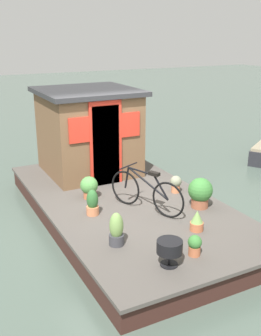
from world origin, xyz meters
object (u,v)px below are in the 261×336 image
object	(u,v)px
potted_plant_thyme	(195,245)
potted_plant_ivy	(92,203)
potted_plant_rosemary	(197,221)
potted_plant_lavender	(200,192)
houseboat_cabin	(89,131)
potted_plant_sage	(176,183)
potted_plant_geranium	(89,187)
charcoal_grill	(170,248)
bicycle	(146,192)
potted_plant_fern	(116,230)

from	to	relation	value
potted_plant_thyme	potted_plant_ivy	bearing A→B (deg)	21.63
potted_plant_rosemary	potted_plant_lavender	size ratio (longest dim) A/B	0.62
houseboat_cabin	potted_plant_thyme	bearing A→B (deg)	179.21
potted_plant_ivy	potted_plant_rosemary	size ratio (longest dim) A/B	1.34
potted_plant_sage	potted_plant_geranium	bearing A→B (deg)	72.60
potted_plant_thyme	charcoal_grill	distance (m)	0.49
potted_plant_sage	potted_plant_lavender	xyz separation A→B (m)	(-0.83, 0.01, 0.11)
bicycle	potted_plant_geranium	xyz separation A→B (m)	(1.02, 0.70, -0.13)
potted_plant_geranium	charcoal_grill	bearing A→B (deg)	-178.32
houseboat_cabin	potted_plant_ivy	distance (m)	2.51
potted_plant_fern	potted_plant_rosemary	bearing A→B (deg)	-97.32
houseboat_cabin	potted_plant_ivy	size ratio (longest dim) A/B	4.47
potted_plant_fern	potted_plant_geranium	size ratio (longest dim) A/B	1.20
potted_plant_geranium	charcoal_grill	xyz separation A→B (m)	(-2.79, -0.08, 0.04)
bicycle	potted_plant_lavender	xyz separation A→B (m)	(-0.34, -0.96, -0.07)
potted_plant_geranium	potted_plant_rosemary	bearing A→B (deg)	-153.25
charcoal_grill	potted_plant_sage	bearing A→B (deg)	-35.21
potted_plant_ivy	potted_plant_rosemary	distance (m)	1.87
potted_plant_thyme	charcoal_grill	world-z (taller)	charcoal_grill
houseboat_cabin	charcoal_grill	xyz separation A→B (m)	(-4.29, 0.53, -0.69)
potted_plant_sage	potted_plant_thyme	distance (m)	2.47
potted_plant_thyme	charcoal_grill	xyz separation A→B (m)	(-0.06, 0.48, 0.11)
houseboat_cabin	bicycle	xyz separation A→B (m)	(-2.52, -0.09, -0.60)
potted_plant_thyme	potted_plant_lavender	xyz separation A→B (m)	(1.37, -1.11, 0.13)
potted_plant_rosemary	potted_plant_thyme	bearing A→B (deg)	141.59
potted_plant_thyme	potted_plant_geranium	world-z (taller)	potted_plant_geranium
houseboat_cabin	potted_plant_lavender	distance (m)	3.12
houseboat_cabin	charcoal_grill	size ratio (longest dim) A/B	5.52
potted_plant_fern	charcoal_grill	size ratio (longest dim) A/B	1.39
potted_plant_ivy	houseboat_cabin	bearing A→B (deg)	-20.67
potted_plant_lavender	charcoal_grill	size ratio (longest dim) A/B	1.49
potted_plant_rosemary	bicycle	bearing A→B (deg)	18.22
houseboat_cabin	potted_plant_lavender	xyz separation A→B (m)	(-2.86, -1.05, -0.67)
bicycle	potted_plant_rosemary	xyz separation A→B (m)	(-1.08, -0.35, -0.20)
potted_plant_fern	potted_plant_lavender	xyz separation A→B (m)	(0.56, -1.99, 0.06)
houseboat_cabin	potted_plant_lavender	world-z (taller)	houseboat_cabin
potted_plant_fern	charcoal_grill	world-z (taller)	potted_plant_fern
potted_plant_ivy	potted_plant_fern	xyz separation A→B (m)	(-1.18, 0.09, 0.03)
potted_plant_sage	potted_plant_thyme	xyz separation A→B (m)	(-2.20, 1.12, -0.03)
potted_plant_fern	charcoal_grill	distance (m)	0.96
potted_plant_rosemary	potted_plant_thyme	world-z (taller)	potted_plant_rosemary
potted_plant_ivy	potted_plant_geranium	size ratio (longest dim) A/B	1.07
potted_plant_ivy	potted_plant_sage	xyz separation A→B (m)	(0.21, -1.91, -0.03)
houseboat_cabin	potted_plant_rosemary	xyz separation A→B (m)	(-3.60, -0.44, -0.80)
houseboat_cabin	potted_plant_ivy	xyz separation A→B (m)	(-2.24, 0.85, -0.75)
bicycle	potted_plant_fern	distance (m)	1.37
houseboat_cabin	potted_plant_fern	world-z (taller)	houseboat_cabin
bicycle	potted_plant_rosemary	distance (m)	1.15
potted_plant_rosemary	potted_plant_sage	bearing A→B (deg)	-21.55
charcoal_grill	bicycle	bearing A→B (deg)	-19.32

